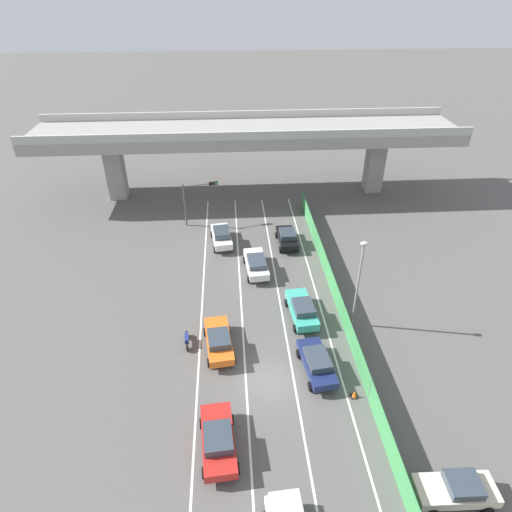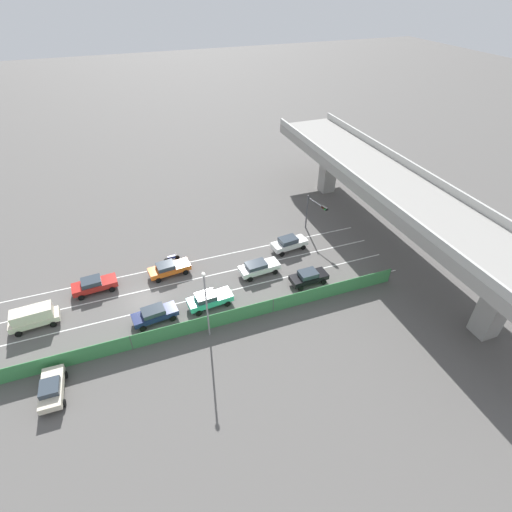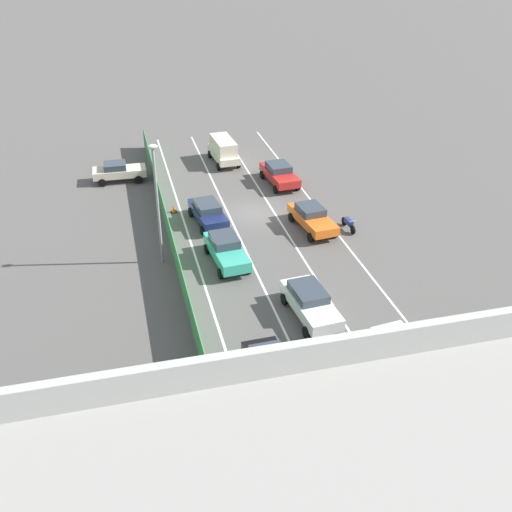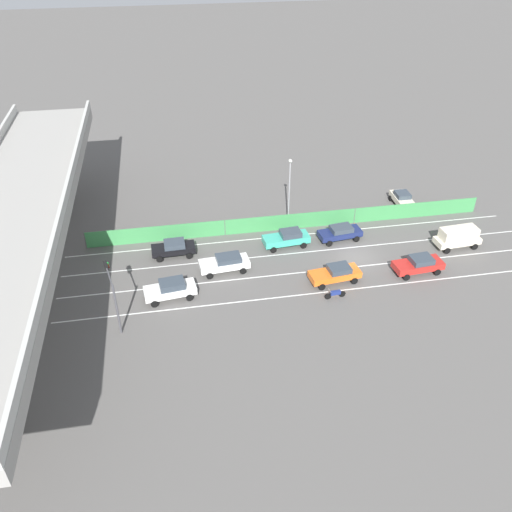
% 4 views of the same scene
% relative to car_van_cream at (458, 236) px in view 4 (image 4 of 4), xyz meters
% --- Properties ---
extents(ground_plane, '(300.00, 300.00, 0.00)m').
position_rel_car_van_cream_xyz_m(ground_plane, '(0.07, 10.53, -1.22)').
color(ground_plane, '#565451').
extents(lane_line_left_edge, '(0.14, 46.30, 0.01)m').
position_rel_car_van_cream_xyz_m(lane_line_left_edge, '(-4.87, 15.68, -1.21)').
color(lane_line_left_edge, silver).
rests_on(lane_line_left_edge, ground).
extents(lane_line_mid_left, '(0.14, 46.30, 0.01)m').
position_rel_car_van_cream_xyz_m(lane_line_mid_left, '(-1.58, 15.68, -1.21)').
color(lane_line_mid_left, silver).
rests_on(lane_line_mid_left, ground).
extents(lane_line_mid_right, '(0.14, 46.30, 0.01)m').
position_rel_car_van_cream_xyz_m(lane_line_mid_right, '(1.71, 15.68, -1.21)').
color(lane_line_mid_right, silver).
rests_on(lane_line_mid_right, ground).
extents(lane_line_right_edge, '(0.14, 46.30, 0.01)m').
position_rel_car_van_cream_xyz_m(lane_line_right_edge, '(5.00, 15.68, -1.21)').
color(lane_line_right_edge, silver).
rests_on(lane_line_right_edge, ground).
extents(elevated_overpass, '(49.62, 8.76, 9.16)m').
position_rel_car_van_cream_xyz_m(elevated_overpass, '(0.07, 40.83, 6.08)').
color(elevated_overpass, gray).
rests_on(elevated_overpass, ground).
extents(green_fence, '(0.10, 42.40, 1.78)m').
position_rel_car_van_cream_xyz_m(green_fence, '(6.36, 15.68, -0.33)').
color(green_fence, '#3D8E4C').
rests_on(green_fence, ground).
extents(car_van_cream, '(2.22, 4.65, 2.14)m').
position_rel_car_van_cream_xyz_m(car_van_cream, '(0.00, 0.00, 0.00)').
color(car_van_cream, beige).
rests_on(car_van_cream, ground).
extents(car_sedan_white, '(2.32, 4.80, 1.60)m').
position_rel_car_van_cream_xyz_m(car_sedan_white, '(0.00, 23.53, -0.31)').
color(car_sedan_white, white).
rests_on(car_sedan_white, ground).
extents(car_sedan_navy, '(2.37, 4.61, 1.54)m').
position_rel_car_van_cream_xyz_m(car_sedan_navy, '(3.37, 11.19, -0.34)').
color(car_sedan_navy, navy).
rests_on(car_sedan_navy, ground).
extents(car_sedan_red, '(2.36, 4.79, 1.62)m').
position_rel_car_van_cream_xyz_m(car_sedan_red, '(-3.40, 5.68, -0.32)').
color(car_sedan_red, red).
rests_on(car_sedan_red, ground).
extents(car_taxi_orange, '(2.42, 4.87, 1.58)m').
position_rel_car_van_cream_xyz_m(car_taxi_orange, '(-3.41, 13.78, -0.34)').
color(car_taxi_orange, orange).
rests_on(car_taxi_orange, ground).
extents(car_taxi_teal, '(2.30, 4.80, 1.68)m').
position_rel_car_van_cream_xyz_m(car_taxi_teal, '(3.22, 16.82, -0.29)').
color(car_taxi_teal, teal).
rests_on(car_taxi_teal, ground).
extents(car_hatchback_white, '(2.39, 4.69, 1.74)m').
position_rel_car_van_cream_xyz_m(car_hatchback_white, '(-3.19, 28.77, -0.26)').
color(car_hatchback_white, silver).
rests_on(car_hatchback_white, ground).
extents(car_sedan_black, '(2.07, 4.29, 1.59)m').
position_rel_car_van_cream_xyz_m(car_sedan_black, '(3.46, 28.18, -0.33)').
color(car_sedan_black, black).
rests_on(car_sedan_black, ground).
extents(motorcycle, '(0.60, 1.95, 0.93)m').
position_rel_car_van_cream_xyz_m(motorcycle, '(-5.81, 14.51, -0.76)').
color(motorcycle, black).
rests_on(motorcycle, ground).
extents(parked_sedan_cream, '(4.24, 2.03, 1.57)m').
position_rel_car_van_cream_xyz_m(parked_sedan_cream, '(9.04, 1.98, -0.35)').
color(parked_sedan_cream, beige).
rests_on(parked_sedan_cream, ground).
extents(traffic_light, '(3.74, 1.03, 4.88)m').
position_rel_car_van_cream_xyz_m(traffic_light, '(-5.70, 33.29, 2.30)').
color(traffic_light, '#47474C').
rests_on(traffic_light, ground).
extents(street_lamp, '(0.60, 0.36, 7.67)m').
position_rel_car_van_cream_xyz_m(street_lamp, '(7.08, 15.81, 3.39)').
color(street_lamp, gray).
rests_on(street_lamp, ground).
extents(traffic_cone, '(0.47, 0.47, 0.55)m').
position_rel_car_van_cream_xyz_m(traffic_cone, '(5.49, 8.85, -0.96)').
color(traffic_cone, orange).
rests_on(traffic_cone, ground).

